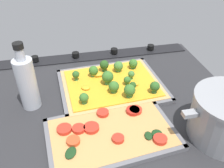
# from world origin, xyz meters

# --- Properties ---
(ground_plane) EXTENTS (0.80, 0.73, 0.03)m
(ground_plane) POSITION_xyz_m (0.00, 0.00, -0.01)
(ground_plane) COLOR #28282B
(stove_control_panel) EXTENTS (0.76, 0.07, 0.03)m
(stove_control_panel) POSITION_xyz_m (0.00, -0.33, 0.01)
(stove_control_panel) COLOR black
(stove_control_panel) RESTS_ON ground_plane
(baking_tray_front) EXTENTS (0.36, 0.30, 0.01)m
(baking_tray_front) POSITION_xyz_m (-0.02, -0.10, 0.00)
(baking_tray_front) COLOR slate
(baking_tray_front) RESTS_ON ground_plane
(broccoli_pizza) EXTENTS (0.33, 0.27, 0.06)m
(broccoli_pizza) POSITION_xyz_m (-0.02, -0.10, 0.02)
(broccoli_pizza) COLOR tan
(broccoli_pizza) RESTS_ON baking_tray_front
(baking_tray_back) EXTENTS (0.36, 0.25, 0.01)m
(baking_tray_back) POSITION_xyz_m (0.03, 0.11, 0.00)
(baking_tray_back) COLOR slate
(baking_tray_back) RESTS_ON ground_plane
(veggie_pizza_back) EXTENTS (0.33, 0.22, 0.02)m
(veggie_pizza_back) POSITION_xyz_m (0.03, 0.11, 0.01)
(veggie_pizza_back) COLOR tan
(veggie_pizza_back) RESTS_ON baking_tray_back
(oil_bottle) EXTENTS (0.06, 0.06, 0.21)m
(oil_bottle) POSITION_xyz_m (0.24, -0.06, 0.09)
(oil_bottle) COLOR #B7BCC6
(oil_bottle) RESTS_ON ground_plane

